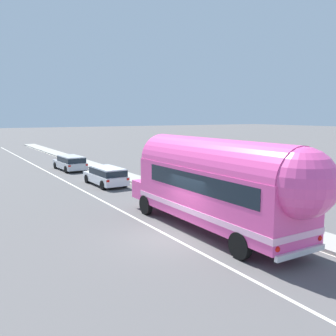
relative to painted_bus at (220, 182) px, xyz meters
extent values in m
plane|color=#565454|center=(-1.99, 0.62, -2.30)|extent=(300.00, 300.00, 0.00)
cube|color=silver|center=(-1.99, 12.62, -2.30)|extent=(0.14, 80.00, 0.01)
cube|color=silver|center=(1.98, 12.62, -2.30)|extent=(0.12, 80.00, 0.01)
cube|color=#9E9B93|center=(2.90, 10.62, -2.23)|extent=(1.84, 90.00, 0.15)
cube|color=#EA4C9E|center=(0.00, 0.36, -0.55)|extent=(2.52, 9.13, 2.30)
cylinder|color=#EA4C9E|center=(0.00, 0.36, 0.60)|extent=(2.47, 9.03, 2.45)
sphere|color=#EA4C9E|center=(0.01, -4.16, 0.60)|extent=(2.40, 2.40, 2.40)
cube|color=#EA4C9E|center=(-0.01, 5.57, -1.23)|extent=(2.26, 1.31, 0.95)
cube|color=#F4B2D6|center=(0.00, 0.36, -1.20)|extent=(2.56, 9.17, 0.24)
cube|color=black|center=(0.00, 0.06, 0.05)|extent=(2.55, 7.33, 0.76)
cube|color=black|center=(0.01, -4.17, 0.10)|extent=(2.00, 0.08, 0.84)
cube|color=#F4B2D6|center=(0.01, -4.18, -1.15)|extent=(0.80, 0.06, 0.90)
cube|color=silver|center=(0.01, -4.27, -1.75)|extent=(2.34, 0.15, 0.20)
sphere|color=red|center=(-1.04, -4.19, -1.45)|extent=(0.20, 0.20, 0.20)
sphere|color=red|center=(1.06, -4.18, -1.45)|extent=(0.20, 0.20, 0.20)
cube|color=black|center=(-0.01, 4.97, 0.10)|extent=(2.14, 0.10, 0.96)
cube|color=silver|center=(-0.01, 6.26, -1.35)|extent=(0.90, 0.10, 0.56)
cylinder|color=black|center=(-1.18, 4.52, -1.80)|extent=(0.26, 1.00, 1.00)
cylinder|color=black|center=(1.16, 4.52, -1.80)|extent=(0.26, 1.00, 1.00)
cylinder|color=black|center=(-1.16, -2.61, -1.80)|extent=(0.26, 1.00, 1.00)
cylinder|color=black|center=(1.18, -2.60, -1.80)|extent=(0.26, 1.00, 1.00)
cube|color=white|center=(0.10, 13.32, -1.78)|extent=(1.85, 4.52, 0.60)
cube|color=white|center=(0.11, 12.85, -1.21)|extent=(1.62, 3.26, 0.55)
cube|color=black|center=(0.11, 12.85, -1.24)|extent=(1.68, 3.30, 0.43)
cube|color=red|center=(-0.61, 11.06, -1.60)|extent=(0.20, 0.04, 0.14)
cube|color=red|center=(0.90, 11.09, -1.60)|extent=(0.20, 0.04, 0.14)
cylinder|color=black|center=(-0.77, 14.84, -1.98)|extent=(0.21, 0.64, 0.64)
cylinder|color=black|center=(0.90, 14.88, -1.98)|extent=(0.21, 0.64, 0.64)
cylinder|color=black|center=(-0.70, 11.76, -1.98)|extent=(0.21, 0.64, 0.64)
cylinder|color=black|center=(0.97, 11.80, -1.98)|extent=(0.21, 0.64, 0.64)
cube|color=silver|center=(0.10, 22.18, -1.78)|extent=(1.96, 4.74, 0.60)
cube|color=silver|center=(0.11, 21.71, -1.21)|extent=(1.72, 3.29, 0.55)
cube|color=black|center=(0.11, 21.71, -1.24)|extent=(1.78, 3.33, 0.43)
cube|color=red|center=(-0.62, 19.80, -1.60)|extent=(0.20, 0.05, 0.14)
cube|color=red|center=(0.96, 19.85, -1.60)|extent=(0.20, 0.05, 0.14)
cylinder|color=black|center=(-0.82, 23.80, -1.98)|extent=(0.22, 0.65, 0.64)
cylinder|color=black|center=(0.92, 23.85, -1.98)|extent=(0.22, 0.65, 0.64)
cylinder|color=black|center=(-0.72, 20.51, -1.98)|extent=(0.22, 0.65, 0.64)
cylinder|color=black|center=(1.02, 20.56, -1.98)|extent=(0.22, 0.65, 0.64)
camera|label=1|loc=(-9.94, -12.14, 2.79)|focal=39.82mm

